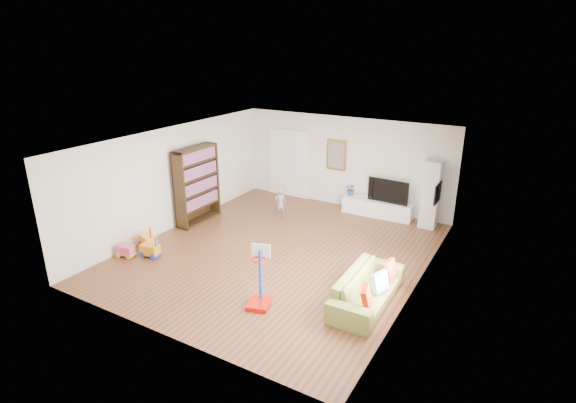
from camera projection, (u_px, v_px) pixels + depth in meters
The scene contains 25 objects.
floor at pixel (280, 252), 10.73m from camera, with size 6.50×7.50×0.00m, color brown.
ceiling at pixel (279, 140), 9.82m from camera, with size 6.50×7.50×0.00m, color white.
wall_back at pixel (345, 162), 13.33m from camera, with size 6.50×0.00×2.70m, color silver.
wall_front at pixel (159, 265), 7.22m from camera, with size 6.50×0.00×2.70m, color white.
wall_left at pixel (174, 178), 11.81m from camera, with size 0.00×7.50×2.70m, color white.
wall_right at pixel (422, 226), 8.74m from camera, with size 0.00×7.50×2.70m, color silver.
navy_accent at pixel (440, 183), 9.72m from camera, with size 0.01×3.20×1.70m, color black.
olive_wainscot at pixel (433, 240), 10.17m from camera, with size 0.01×3.20×1.00m, color brown.
doorway at pixel (289, 164), 14.29m from camera, with size 1.45×0.06×2.10m, color white.
painting_back at pixel (337, 155), 13.34m from camera, with size 0.62×0.06×0.92m, color gold.
artwork_right at pixel (438, 193), 10.01m from camera, with size 0.04×0.56×0.46m, color #7F3F8C.
media_console at pixel (377, 208), 12.87m from camera, with size 2.00×0.50×0.47m, color white.
tall_cabinet at pixel (431, 194), 11.87m from camera, with size 0.43×0.43×1.84m, color silver.
bookshelf at pixel (197, 185), 12.20m from camera, with size 0.38×1.44×2.10m, color #332110.
sofa at pixel (367, 288), 8.55m from camera, with size 2.15×0.84×0.63m, color olive.
basketball_hoop at pixel (259, 277), 8.34m from camera, with size 0.42×0.51×1.22m, color #C50D01.
ride_on_yellow at pixel (147, 236), 10.85m from camera, with size 0.46×0.28×0.61m, color yellow.
ride_on_orange at pixel (150, 246), 10.39m from camera, with size 0.42×0.26×0.56m, color orange.
ride_on_pink at pixel (125, 246), 10.40m from camera, with size 0.39×0.24×0.53m, color #D6477F.
child at pixel (280, 203), 12.61m from camera, with size 0.32×0.21×0.88m, color gray.
tv at pixel (390, 190), 12.58m from camera, with size 1.17×0.15×0.67m, color black.
vase_plant at pixel (351, 189), 13.13m from camera, with size 0.33×0.29×0.37m, color #224E8E.
pillow_left at pixel (367, 298), 7.89m from camera, with size 0.10×0.38×0.38m, color #BB1C04.
pillow_center at pixel (380, 282), 8.41m from camera, with size 0.10×0.37×0.37m, color silver.
pillow_right at pixel (390, 269), 8.87m from camera, with size 0.09×0.36×0.36m, color #B12F23.
Camera 1 is at (5.04, -8.28, 4.76)m, focal length 28.00 mm.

